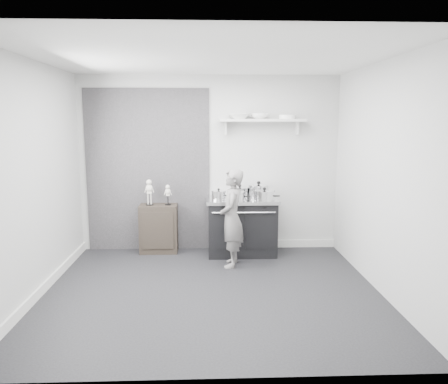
{
  "coord_description": "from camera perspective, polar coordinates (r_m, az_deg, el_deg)",
  "views": [
    {
      "loc": [
        -0.04,
        -4.96,
        2.02
      ],
      "look_at": [
        0.19,
        0.95,
        1.04
      ],
      "focal_mm": 35.0,
      "sensor_mm": 36.0,
      "label": 1
    }
  ],
  "objects": [
    {
      "name": "skeleton_full",
      "position": [
        6.71,
        -9.74,
        0.22
      ],
      "size": [
        0.13,
        0.08,
        0.45
      ],
      "primitive_type": null,
      "color": "beige",
      "rests_on": "side_cabinet"
    },
    {
      "name": "wall_shelf",
      "position": [
        6.69,
        5.02,
        9.22
      ],
      "size": [
        1.3,
        0.26,
        0.24
      ],
      "color": "silver",
      "rests_on": "room_shell"
    },
    {
      "name": "pot_back_left",
      "position": [
        6.68,
        2.07,
        0.01
      ],
      "size": [
        0.36,
        0.27,
        0.2
      ],
      "color": "silver",
      "rests_on": "stove"
    },
    {
      "name": "ground",
      "position": [
        5.36,
        -1.71,
        -12.79
      ],
      "size": [
        4.0,
        4.0,
        0.0
      ],
      "primitive_type": "plane",
      "color": "black",
      "rests_on": "ground"
    },
    {
      "name": "pot_front_right",
      "position": [
        6.39,
        5.29,
        -0.45
      ],
      "size": [
        0.37,
        0.28,
        0.2
      ],
      "color": "silver",
      "rests_on": "stove"
    },
    {
      "name": "stove",
      "position": [
        6.65,
        2.35,
        -4.44
      ],
      "size": [
        1.07,
        0.67,
        0.86
      ],
      "color": "black",
      "rests_on": "ground"
    },
    {
      "name": "child",
      "position": [
        6.04,
        1.03,
        -3.44
      ],
      "size": [
        0.38,
        0.53,
        1.36
      ],
      "primitive_type": "imported",
      "rotation": [
        0.0,
        0.0,
        -1.69
      ],
      "color": "slate",
      "rests_on": "ground"
    },
    {
      "name": "pot_back_right",
      "position": [
        6.7,
        4.54,
        0.18
      ],
      "size": [
        0.41,
        0.32,
        0.24
      ],
      "color": "silver",
      "rests_on": "stove"
    },
    {
      "name": "room_shell",
      "position": [
        5.13,
        -2.81,
        5.09
      ],
      "size": [
        4.02,
        3.62,
        2.71
      ],
      "color": "#B6B6B3",
      "rests_on": "ground"
    },
    {
      "name": "bowl_small",
      "position": [
        6.68,
        4.67,
        9.85
      ],
      "size": [
        0.26,
        0.26,
        0.08
      ],
      "primitive_type": "imported",
      "color": "white",
      "rests_on": "wall_shelf"
    },
    {
      "name": "bowl_large",
      "position": [
        6.65,
        2.01,
        9.85
      ],
      "size": [
        0.31,
        0.31,
        0.08
      ],
      "primitive_type": "imported",
      "color": "white",
      "rests_on": "wall_shelf"
    },
    {
      "name": "pot_front_center",
      "position": [
        6.37,
        1.94,
        -0.53
      ],
      "size": [
        0.26,
        0.17,
        0.16
      ],
      "color": "silver",
      "rests_on": "stove"
    },
    {
      "name": "skeleton_torso",
      "position": [
        6.69,
        -7.35,
        -0.18
      ],
      "size": [
        0.1,
        0.06,
        0.35
      ],
      "primitive_type": null,
      "color": "beige",
      "rests_on": "side_cabinet"
    },
    {
      "name": "plate_stack",
      "position": [
        6.74,
        8.24,
        9.69
      ],
      "size": [
        0.25,
        0.25,
        0.06
      ],
      "primitive_type": "cylinder",
      "color": "white",
      "rests_on": "wall_shelf"
    },
    {
      "name": "pot_front_left",
      "position": [
        6.42,
        -0.69,
        -0.42
      ],
      "size": [
        0.3,
        0.21,
        0.17
      ],
      "color": "silver",
      "rests_on": "stove"
    },
    {
      "name": "side_cabinet",
      "position": [
        6.82,
        -8.51,
        -4.74
      ],
      "size": [
        0.57,
        0.33,
        0.74
      ],
      "primitive_type": "cube",
      "color": "black",
      "rests_on": "ground"
    }
  ]
}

